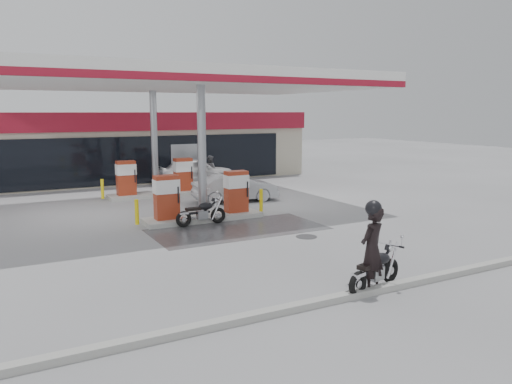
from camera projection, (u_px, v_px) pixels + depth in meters
ground at (225, 231)px, 17.07m from camera, size 90.00×90.00×0.00m
wet_patch at (238, 229)px, 17.31m from camera, size 6.00×3.00×0.00m
drain_cover at (306, 237)px, 16.26m from camera, size 0.70×0.70×0.01m
kerb at (358, 294)px, 10.97m from camera, size 28.00×0.25×0.15m
store_building at (117, 145)px, 30.63m from camera, size 22.00×8.22×4.00m
canopy at (173, 81)px, 20.59m from camera, size 16.00×10.02×5.51m
pump_island_near at (203, 201)px, 18.70m from camera, size 5.14×1.30×1.78m
pump_island_far at (156, 182)px, 23.93m from camera, size 5.14×1.30×1.78m
main_motorcycle at (376, 270)px, 11.42m from camera, size 1.91×0.84×1.00m
biker_main at (372, 249)px, 11.19m from camera, size 0.84×0.70×1.97m
parked_motorcycle at (202, 213)px, 17.89m from camera, size 1.93×0.74×0.99m
sedan_white at (196, 171)px, 28.25m from camera, size 4.43×2.16×1.45m
attendant at (210, 169)px, 28.23m from camera, size 0.81×0.92×1.59m
hatchback_silver at (235, 188)px, 22.57m from camera, size 3.96×1.77×1.26m
parked_car_left at (40, 175)px, 27.02m from camera, size 4.87×2.80×1.33m
parked_car_right at (271, 162)px, 33.74m from camera, size 4.93×2.96×1.28m
biker_walking at (203, 169)px, 27.36m from camera, size 1.06×1.05×1.80m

